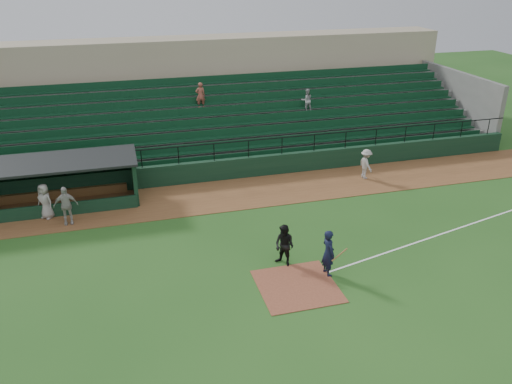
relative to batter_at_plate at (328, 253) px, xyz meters
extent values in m
plane|color=#23501A|center=(-1.45, 0.50, -0.99)|extent=(90.00, 90.00, 0.00)
cube|color=brown|center=(-1.45, 8.50, -0.97)|extent=(40.00, 4.00, 0.03)
cube|color=brown|center=(-1.45, -0.50, -0.97)|extent=(3.00, 3.00, 0.03)
cube|color=white|center=(6.55, 1.70, -0.98)|extent=(17.49, 4.44, 0.01)
cube|color=black|center=(-1.45, 10.70, -0.39)|extent=(36.00, 0.35, 1.20)
cylinder|color=black|center=(-1.45, 10.70, 1.21)|extent=(36.00, 0.06, 0.06)
cube|color=#63635E|center=(-1.45, 15.60, 0.81)|extent=(36.00, 9.00, 3.60)
cube|color=#0E361E|center=(-1.45, 15.10, 1.26)|extent=(34.56, 8.00, 4.05)
cube|color=#63635E|center=(16.55, 15.65, 1.11)|extent=(0.35, 9.50, 4.20)
cube|color=tan|center=(-1.45, 22.10, 2.21)|extent=(38.00, 3.00, 6.40)
cube|color=#63635E|center=(-1.45, 20.10, 2.71)|extent=(36.00, 2.00, 0.20)
imported|color=#A2A2A2|center=(4.78, 15.40, 2.02)|extent=(0.74, 0.58, 1.52)
imported|color=#9B4739|center=(-2.15, 16.40, 2.56)|extent=(0.62, 0.40, 1.69)
cube|color=black|center=(-11.20, 10.90, 0.16)|extent=(8.50, 0.20, 2.30)
cube|color=black|center=(-6.95, 9.60, 0.16)|extent=(0.20, 2.60, 2.30)
cube|color=black|center=(-11.20, 9.60, 1.37)|extent=(8.90, 3.20, 0.12)
cube|color=olive|center=(-11.20, 10.50, -0.74)|extent=(7.65, 0.40, 0.50)
cube|color=black|center=(-11.20, 8.25, -0.64)|extent=(8.50, 0.12, 0.70)
imported|color=black|center=(0.00, 0.00, 0.00)|extent=(0.57, 0.78, 1.98)
cylinder|color=olive|center=(0.40, -0.20, -0.04)|extent=(0.79, 0.34, 0.35)
imported|color=black|center=(-1.45, 1.12, -0.08)|extent=(1.08, 1.12, 1.82)
imported|color=#A6A19B|center=(5.94, 8.64, -0.09)|extent=(0.72, 1.16, 1.73)
imported|color=#ABA7A0|center=(-10.26, 7.31, -0.01)|extent=(1.14, 0.53, 1.89)
imported|color=#9D9893|center=(-11.27, 8.21, -0.07)|extent=(1.03, 0.98, 1.77)
camera|label=1|loc=(-7.46, -16.23, 10.64)|focal=36.32mm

